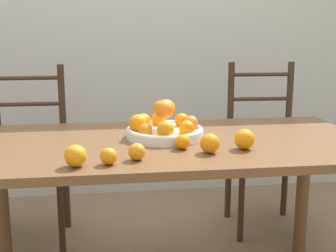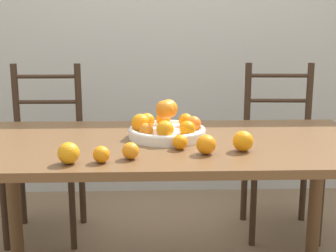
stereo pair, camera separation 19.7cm
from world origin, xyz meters
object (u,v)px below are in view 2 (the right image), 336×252
fruit_bowl (166,127)px  chair_right (280,154)px  orange_loose_5 (101,154)px  orange_loose_2 (69,153)px  orange_loose_3 (180,142)px  orange_loose_1 (206,144)px  chair_left (45,156)px  orange_loose_0 (131,151)px  orange_loose_4 (243,141)px

fruit_bowl → chair_right: 1.03m
orange_loose_5 → chair_right: (0.96, 1.04, -0.31)m
orange_loose_2 → orange_loose_3: bearing=23.6°
orange_loose_1 → chair_left: (-0.85, 0.94, -0.31)m
orange_loose_5 → chair_right: bearing=47.2°
orange_loose_3 → chair_left: 1.19m
orange_loose_0 → orange_loose_2: (-0.22, -0.05, 0.01)m
fruit_bowl → orange_loose_3: size_ratio=5.60×
chair_right → orange_loose_0: bearing=-127.6°
orange_loose_5 → chair_left: size_ratio=0.06×
orange_loose_0 → orange_loose_5: (-0.11, -0.04, -0.00)m
orange_loose_4 → chair_right: size_ratio=0.08×
orange_loose_0 → orange_loose_1: size_ratio=0.83×
orange_loose_3 → orange_loose_5: (-0.30, -0.17, 0.00)m
orange_loose_0 → orange_loose_3: orange_loose_0 is taller
chair_left → chair_right: size_ratio=1.00×
orange_loose_1 → orange_loose_2: 0.53m
orange_loose_1 → orange_loose_3: (-0.10, 0.07, -0.01)m
orange_loose_3 → fruit_bowl: bearing=103.9°
orange_loose_2 → chair_right: bearing=44.2°
fruit_bowl → chair_right: bearing=43.2°
fruit_bowl → chair_right: size_ratio=0.34×
orange_loose_0 → chair_left: size_ratio=0.06×
orange_loose_3 → orange_loose_5: size_ratio=0.98×
fruit_bowl → orange_loose_4: (0.30, -0.23, -0.01)m
orange_loose_1 → orange_loose_3: size_ratio=1.27×
orange_loose_1 → orange_loose_5: orange_loose_1 is taller
orange_loose_0 → chair_left: 1.18m
orange_loose_5 → orange_loose_4: bearing=14.1°
orange_loose_1 → orange_loose_3: bearing=143.7°
chair_right → orange_loose_1: bearing=-118.0°
orange_loose_5 → chair_right: 1.45m
fruit_bowl → orange_loose_0: (-0.15, -0.33, -0.02)m
orange_loose_5 → chair_right: size_ratio=0.06×
orange_loose_0 → chair_left: (-0.56, 1.00, -0.31)m
orange_loose_1 → chair_right: bearing=59.0°
fruit_bowl → orange_loose_0: size_ratio=5.30×
orange_loose_0 → orange_loose_2: 0.23m
orange_loose_0 → orange_loose_4: (0.44, 0.10, 0.01)m
orange_loose_4 → orange_loose_0: bearing=-167.8°
orange_loose_0 → chair_right: chair_right is taller
chair_left → chair_right: (1.41, -0.00, 0.00)m
orange_loose_1 → orange_loose_4: 0.16m
orange_loose_1 → orange_loose_4: orange_loose_4 is taller
orange_loose_2 → orange_loose_3: orange_loose_2 is taller
orange_loose_1 → orange_loose_5: bearing=-165.7°
fruit_bowl → orange_loose_0: fruit_bowl is taller
orange_loose_2 → chair_left: chair_left is taller
chair_left → orange_loose_3: bearing=-48.7°
orange_loose_0 → orange_loose_2: orange_loose_2 is taller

